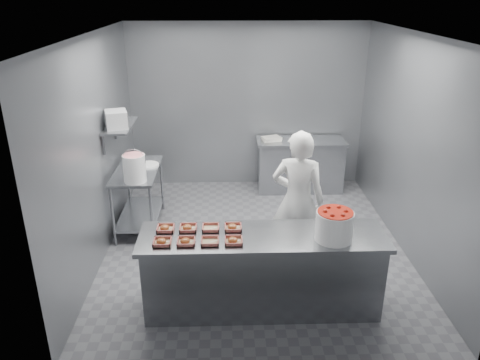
% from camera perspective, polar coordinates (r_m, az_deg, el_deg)
% --- Properties ---
extents(floor, '(4.50, 4.50, 0.00)m').
position_cam_1_polar(floor, '(6.54, 1.74, -7.84)').
color(floor, '#4C4C51').
rests_on(floor, ground).
extents(ceiling, '(4.50, 4.50, 0.00)m').
position_cam_1_polar(ceiling, '(5.67, 2.09, 17.41)').
color(ceiling, white).
rests_on(ceiling, wall_back).
extents(wall_back, '(4.00, 0.04, 2.80)m').
position_cam_1_polar(wall_back, '(8.12, 0.90, 8.94)').
color(wall_back, slate).
rests_on(wall_back, ground).
extents(wall_left, '(0.04, 4.50, 2.80)m').
position_cam_1_polar(wall_left, '(6.16, -17.04, 3.51)').
color(wall_left, slate).
rests_on(wall_left, ground).
extents(wall_right, '(0.04, 4.50, 2.80)m').
position_cam_1_polar(wall_right, '(6.40, 20.11, 3.81)').
color(wall_right, slate).
rests_on(wall_right, ground).
extents(service_counter, '(2.60, 0.70, 0.90)m').
position_cam_1_polar(service_counter, '(5.16, 2.72, -11.07)').
color(service_counter, slate).
rests_on(service_counter, ground).
extents(prep_table, '(0.60, 1.20, 0.90)m').
position_cam_1_polar(prep_table, '(6.91, -12.29, -1.12)').
color(prep_table, slate).
rests_on(prep_table, ground).
extents(back_counter, '(1.50, 0.60, 0.90)m').
position_cam_1_polar(back_counter, '(8.15, 7.31, 1.85)').
color(back_counter, slate).
rests_on(back_counter, ground).
extents(wall_shelf, '(0.35, 0.90, 0.03)m').
position_cam_1_polar(wall_shelf, '(6.63, -14.42, 6.47)').
color(wall_shelf, slate).
rests_on(wall_shelf, wall_left).
extents(tray_0, '(0.19, 0.18, 0.06)m').
position_cam_1_polar(tray_0, '(4.82, -9.48, -7.43)').
color(tray_0, tan).
rests_on(tray_0, service_counter).
extents(tray_1, '(0.19, 0.18, 0.06)m').
position_cam_1_polar(tray_1, '(4.79, -6.61, -7.44)').
color(tray_1, tan).
rests_on(tray_1, service_counter).
extents(tray_2, '(0.19, 0.18, 0.04)m').
position_cam_1_polar(tray_2, '(4.78, -3.68, -7.45)').
color(tray_2, tan).
rests_on(tray_2, service_counter).
extents(tray_3, '(0.19, 0.18, 0.06)m').
position_cam_1_polar(tray_3, '(4.77, -0.82, -7.39)').
color(tray_3, tan).
rests_on(tray_3, service_counter).
extents(tray_4, '(0.19, 0.18, 0.06)m').
position_cam_1_polar(tray_4, '(5.07, -9.09, -5.81)').
color(tray_4, tan).
rests_on(tray_4, service_counter).
extents(tray_5, '(0.19, 0.18, 0.06)m').
position_cam_1_polar(tray_5, '(5.04, -6.37, -5.81)').
color(tray_5, tan).
rests_on(tray_5, service_counter).
extents(tray_6, '(0.19, 0.18, 0.04)m').
position_cam_1_polar(tray_6, '(5.03, -3.59, -5.82)').
color(tray_6, tan).
rests_on(tray_6, service_counter).
extents(tray_7, '(0.19, 0.18, 0.06)m').
position_cam_1_polar(tray_7, '(5.02, -0.88, -5.76)').
color(tray_7, tan).
rests_on(tray_7, service_counter).
extents(worker, '(0.74, 0.59, 1.77)m').
position_cam_1_polar(worker, '(5.77, 7.06, -2.44)').
color(worker, white).
rests_on(worker, ground).
extents(strawberry_tub, '(0.38, 0.38, 0.32)m').
position_cam_1_polar(strawberry_tub, '(4.86, 11.43, -5.36)').
color(strawberry_tub, white).
rests_on(strawberry_tub, service_counter).
extents(glaze_bucket, '(0.31, 0.29, 0.45)m').
position_cam_1_polar(glaze_bucket, '(6.31, -12.75, 1.48)').
color(glaze_bucket, white).
rests_on(glaze_bucket, prep_table).
extents(bucket_lid, '(0.34, 0.34, 0.02)m').
position_cam_1_polar(bucket_lid, '(6.91, -11.16, 1.81)').
color(bucket_lid, white).
rests_on(bucket_lid, prep_table).
extents(rag, '(0.18, 0.17, 0.02)m').
position_cam_1_polar(rag, '(7.03, -12.30, 2.08)').
color(rag, '#CCB28C').
rests_on(rag, prep_table).
extents(appliance, '(0.35, 0.37, 0.23)m').
position_cam_1_polar(appliance, '(6.44, -14.84, 7.16)').
color(appliance, gray).
rests_on(appliance, wall_shelf).
extents(paper_stack, '(0.34, 0.28, 0.06)m').
position_cam_1_polar(paper_stack, '(7.93, 3.86, 5.05)').
color(paper_stack, silver).
rests_on(paper_stack, back_counter).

